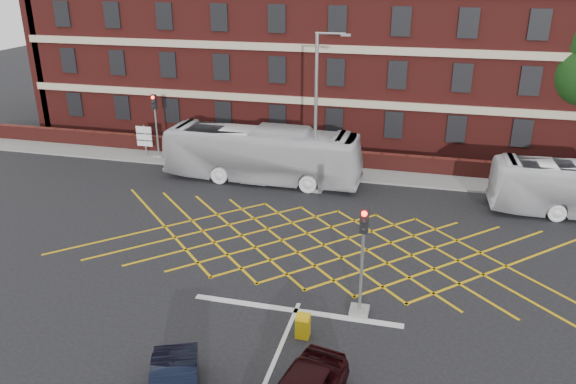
% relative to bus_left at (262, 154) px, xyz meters
% --- Properties ---
extents(ground, '(120.00, 120.00, 0.00)m').
position_rel_bus_left_xyz_m(ground, '(5.19, -9.44, -1.64)').
color(ground, black).
rests_on(ground, ground).
extents(victorian_building, '(51.00, 12.17, 20.40)m').
position_rel_bus_left_xyz_m(victorian_building, '(5.44, 12.56, 6.20)').
color(victorian_building, '#551815').
rests_on(victorian_building, ground).
extents(boundary_wall, '(56.00, 0.50, 1.10)m').
position_rel_bus_left_xyz_m(boundary_wall, '(5.19, 3.56, -1.09)').
color(boundary_wall, '#511915').
rests_on(boundary_wall, ground).
extents(far_pavement, '(60.00, 3.00, 0.12)m').
position_rel_bus_left_xyz_m(far_pavement, '(5.19, 2.56, -1.58)').
color(far_pavement, slate).
rests_on(far_pavement, ground).
extents(box_junction_hatching, '(8.22, 8.22, 0.02)m').
position_rel_bus_left_xyz_m(box_junction_hatching, '(5.19, -7.44, -1.63)').
color(box_junction_hatching, '#CC990C').
rests_on(box_junction_hatching, ground).
extents(stop_line, '(8.00, 0.30, 0.02)m').
position_rel_bus_left_xyz_m(stop_line, '(5.19, -12.94, -1.63)').
color(stop_line, silver).
rests_on(stop_line, ground).
extents(bus_left, '(11.82, 2.98, 3.28)m').
position_rel_bus_left_xyz_m(bus_left, '(0.00, 0.00, 0.00)').
color(bus_left, silver).
rests_on(bus_left, ground).
extents(traffic_light_near, '(0.70, 0.70, 4.27)m').
position_rel_bus_left_xyz_m(traffic_light_near, '(7.51, -12.48, 0.13)').
color(traffic_light_near, slate).
rests_on(traffic_light_near, ground).
extents(traffic_light_far, '(0.70, 0.70, 4.27)m').
position_rel_bus_left_xyz_m(traffic_light_far, '(-8.00, 2.40, 0.13)').
color(traffic_light_far, slate).
rests_on(traffic_light_far, ground).
extents(street_lamp, '(2.25, 1.00, 8.83)m').
position_rel_bus_left_xyz_m(street_lamp, '(3.43, -0.78, 1.39)').
color(street_lamp, slate).
rests_on(street_lamp, ground).
extents(direction_signs, '(1.10, 0.16, 2.20)m').
position_rel_bus_left_xyz_m(direction_signs, '(-8.89, 2.30, -0.26)').
color(direction_signs, gray).
rests_on(direction_signs, ground).
extents(utility_cabinet, '(0.48, 0.40, 0.88)m').
position_rel_bus_left_xyz_m(utility_cabinet, '(5.79, -14.39, -1.20)').
color(utility_cabinet, '#C49C0B').
rests_on(utility_cabinet, ground).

